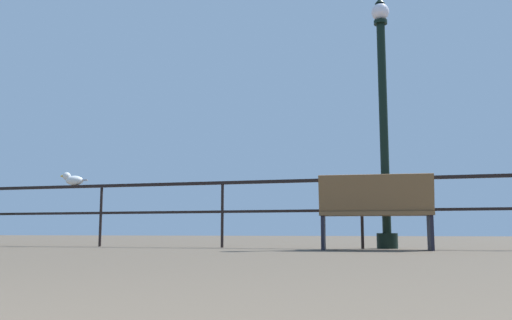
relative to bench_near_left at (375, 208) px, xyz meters
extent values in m
cube|color=black|center=(-0.23, 0.64, 0.45)|extent=(25.52, 0.05, 0.05)
cube|color=black|center=(-0.23, 0.64, 0.00)|extent=(25.52, 0.04, 0.04)
cylinder|color=black|center=(-4.49, 0.64, -0.05)|extent=(0.04, 0.04, 0.99)
cylinder|color=black|center=(-2.36, 0.64, -0.05)|extent=(0.04, 0.04, 0.99)
cylinder|color=black|center=(-0.23, 0.64, -0.05)|extent=(0.04, 0.04, 0.99)
cube|color=brown|center=(-0.01, 0.08, -0.07)|extent=(1.50, 0.57, 0.05)
cube|color=brown|center=(0.01, -0.11, 0.18)|extent=(1.47, 0.28, 0.51)
cube|color=black|center=(0.68, 0.15, -0.31)|extent=(0.08, 0.39, 0.48)
cube|color=black|center=(0.67, 0.32, 0.07)|extent=(0.06, 0.30, 0.04)
cube|color=black|center=(-0.70, 0.02, -0.31)|extent=(0.08, 0.39, 0.48)
cube|color=black|center=(-0.71, 0.18, 0.07)|extent=(0.06, 0.30, 0.04)
cylinder|color=black|center=(0.10, 0.81, -0.44)|extent=(0.30, 0.30, 0.22)
cylinder|color=black|center=(0.10, 0.81, 1.25)|extent=(0.12, 0.12, 3.15)
cylinder|color=black|center=(0.10, 0.81, 2.85)|extent=(0.20, 0.20, 0.06)
sphere|color=white|center=(0.10, 0.81, 3.01)|extent=(0.27, 0.27, 0.27)
cone|color=black|center=(0.10, 0.81, 3.20)|extent=(0.15, 0.15, 0.10)
ellipsoid|color=silver|center=(-5.01, 0.64, 0.55)|extent=(0.34, 0.27, 0.16)
ellipsoid|color=gray|center=(-5.01, 0.64, 0.58)|extent=(0.29, 0.22, 0.06)
sphere|color=silver|center=(-5.14, 0.59, 0.62)|extent=(0.13, 0.13, 0.13)
cone|color=yellow|center=(-5.22, 0.56, 0.62)|extent=(0.07, 0.07, 0.05)
cube|color=gray|center=(-4.86, 0.70, 0.56)|extent=(0.12, 0.11, 0.02)
camera|label=1|loc=(0.47, -7.32, -0.30)|focal=38.21mm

